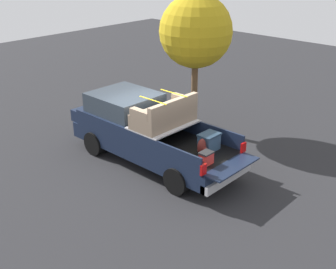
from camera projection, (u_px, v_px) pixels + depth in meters
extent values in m
plane|color=#262628|center=(154.00, 162.00, 13.44)|extent=(40.00, 40.00, 0.00)
cube|color=#162138|center=(154.00, 144.00, 13.20)|extent=(5.50, 1.92, 0.49)
cube|color=black|center=(183.00, 148.00, 12.34)|extent=(2.80, 1.80, 0.04)
cube|color=#162138|center=(161.00, 151.00, 11.63)|extent=(2.80, 0.06, 0.50)
cube|color=#162138|center=(204.00, 131.00, 12.87)|extent=(2.80, 0.06, 0.50)
cube|color=#162138|center=(149.00, 128.00, 13.10)|extent=(0.06, 1.80, 0.50)
cube|color=#162138|center=(232.00, 167.00, 11.30)|extent=(0.55, 1.80, 0.04)
cube|color=#B2B2B7|center=(164.00, 124.00, 12.62)|extent=(1.25, 1.92, 0.04)
cube|color=#162138|center=(123.00, 118.00, 13.84)|extent=(2.30, 1.92, 0.50)
cube|color=#2D3842|center=(125.00, 102.00, 13.56)|extent=(1.94, 1.76, 0.59)
cube|color=#162138|center=(97.00, 109.00, 14.71)|extent=(0.40, 1.82, 0.38)
cube|color=#B2B2B7|center=(226.00, 178.00, 11.55)|extent=(0.24, 1.92, 0.24)
cube|color=red|center=(203.00, 170.00, 10.80)|extent=(0.06, 0.20, 0.28)
cube|color=red|center=(243.00, 147.00, 11.98)|extent=(0.06, 0.20, 0.28)
cylinder|color=black|center=(95.00, 143.00, 13.79)|extent=(0.77, 0.30, 0.77)
cylinder|color=black|center=(135.00, 127.00, 14.97)|extent=(0.77, 0.30, 0.77)
cylinder|color=black|center=(177.00, 181.00, 11.60)|extent=(0.77, 0.30, 0.77)
cylinder|color=black|center=(217.00, 159.00, 12.78)|extent=(0.77, 0.30, 0.77)
cube|color=#335170|center=(209.00, 143.00, 12.09)|extent=(0.40, 0.55, 0.44)
cube|color=#23394E|center=(209.00, 135.00, 11.99)|extent=(0.44, 0.59, 0.05)
ellipsoid|color=maroon|center=(202.00, 147.00, 11.75)|extent=(0.20, 0.30, 0.49)
ellipsoid|color=maroon|center=(205.00, 151.00, 11.72)|extent=(0.09, 0.21, 0.22)
cube|color=red|center=(206.00, 159.00, 11.34)|extent=(0.26, 0.34, 0.30)
cube|color=#262628|center=(206.00, 153.00, 11.27)|extent=(0.28, 0.36, 0.04)
cube|color=#84705B|center=(164.00, 117.00, 12.53)|extent=(0.94, 1.91, 0.42)
cube|color=#84705B|center=(174.00, 107.00, 12.12)|extent=(0.16, 1.91, 0.40)
cube|color=#84705B|center=(141.00, 114.00, 11.86)|extent=(0.70, 0.20, 0.22)
cube|color=#84705B|center=(182.00, 99.00, 13.01)|extent=(0.70, 0.20, 0.22)
cube|color=yellow|center=(153.00, 100.00, 11.99)|extent=(1.04, 0.03, 0.02)
cube|color=yellow|center=(174.00, 93.00, 12.57)|extent=(1.04, 0.03, 0.02)
cylinder|color=brown|center=(194.00, 92.00, 15.32)|extent=(0.22, 0.22, 2.78)
sphere|color=#BA9919|center=(196.00, 31.00, 14.46)|extent=(2.46, 2.46, 2.46)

